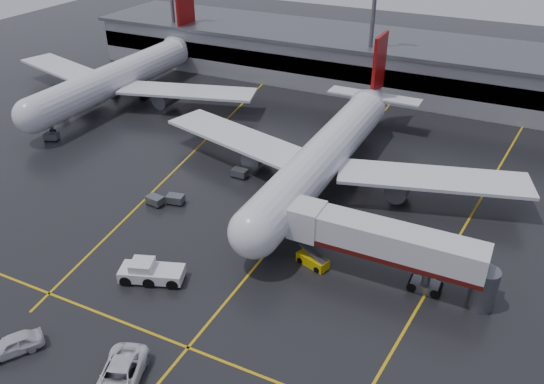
% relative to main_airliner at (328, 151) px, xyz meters
% --- Properties ---
extents(ground, '(220.00, 220.00, 0.00)m').
position_rel_main_airliner_xyz_m(ground, '(0.00, -9.70, -4.21)').
color(ground, black).
rests_on(ground, ground).
extents(apron_line_centre, '(0.25, 90.00, 0.02)m').
position_rel_main_airliner_xyz_m(apron_line_centre, '(0.00, -9.70, -4.20)').
color(apron_line_centre, gold).
rests_on(apron_line_centre, ground).
extents(apron_line_stop, '(60.00, 0.25, 0.02)m').
position_rel_main_airliner_xyz_m(apron_line_stop, '(0.00, -31.70, -4.20)').
color(apron_line_stop, gold).
rests_on(apron_line_stop, ground).
extents(apron_line_left, '(9.99, 69.35, 0.02)m').
position_rel_main_airliner_xyz_m(apron_line_left, '(-20.00, 0.30, -4.20)').
color(apron_line_left, gold).
rests_on(apron_line_left, ground).
extents(apron_line_right, '(7.57, 69.64, 0.02)m').
position_rel_main_airliner_xyz_m(apron_line_right, '(18.00, 0.30, -4.20)').
color(apron_line_right, gold).
rests_on(apron_line_right, ground).
extents(terminal, '(122.00, 19.00, 8.60)m').
position_rel_main_airliner_xyz_m(terminal, '(0.00, 38.23, 0.11)').
color(terminal, gray).
rests_on(terminal, ground).
extents(light_mast_mid, '(3.00, 1.20, 25.45)m').
position_rel_main_airliner_xyz_m(light_mast_mid, '(-5.00, 32.30, 10.27)').
color(light_mast_mid, '#595B60').
rests_on(light_mast_mid, ground).
extents(main_airliner, '(48.80, 45.60, 14.10)m').
position_rel_main_airliner_xyz_m(main_airliner, '(0.00, 0.00, 0.00)').
color(main_airliner, silver).
rests_on(main_airliner, ground).
extents(second_airliner, '(48.80, 45.60, 14.10)m').
position_rel_main_airliner_xyz_m(second_airliner, '(-42.00, 12.00, 0.00)').
color(second_airliner, silver).
rests_on(second_airliner, ground).
extents(jet_bridge, '(19.90, 3.40, 6.05)m').
position_rel_main_airliner_xyz_m(jet_bridge, '(11.87, -15.70, -0.28)').
color(jet_bridge, silver).
rests_on(jet_bridge, ground).
extents(pushback_tractor, '(6.59, 4.39, 2.19)m').
position_rel_main_airliner_xyz_m(pushback_tractor, '(-8.16, -25.82, -3.34)').
color(pushback_tractor, silver).
rests_on(pushback_tractor, ground).
extents(belt_loader, '(3.56, 2.36, 2.09)m').
position_rel_main_airliner_xyz_m(belt_loader, '(5.02, -16.77, -3.69)').
color(belt_loader, '#C8A308').
rests_on(belt_loader, ground).
extents(service_van_a, '(5.20, 7.30, 1.85)m').
position_rel_main_airliner_xyz_m(service_van_a, '(-2.46, -37.28, -3.29)').
color(service_van_a, silver).
rests_on(service_van_a, ground).
extents(service_van_d, '(4.27, 5.08, 1.64)m').
position_rel_main_airliner_xyz_m(service_van_d, '(-12.59, -38.37, -3.39)').
color(service_van_d, silver).
rests_on(service_van_d, ground).
extents(baggage_cart_a, '(2.21, 1.66, 1.12)m').
position_rel_main_airliner_xyz_m(baggage_cart_a, '(-14.13, -12.99, -3.58)').
color(baggage_cart_a, '#595B60').
rests_on(baggage_cart_a, ground).
extents(baggage_cart_b, '(2.15, 1.55, 1.12)m').
position_rel_main_airliner_xyz_m(baggage_cart_b, '(-16.13, -14.28, -3.58)').
color(baggage_cart_b, '#595B60').
rests_on(baggage_cart_b, ground).
extents(baggage_cart_c, '(2.02, 1.33, 1.12)m').
position_rel_main_airliner_xyz_m(baggage_cart_c, '(-10.46, -3.90, -3.58)').
color(baggage_cart_c, '#595B60').
rests_on(baggage_cart_c, ground).
extents(baggage_cart_d, '(2.08, 1.43, 1.12)m').
position_rel_main_airliner_xyz_m(baggage_cart_d, '(-45.98, 1.02, -3.58)').
color(baggage_cart_d, '#595B60').
rests_on(baggage_cart_d, ground).
extents(baggage_cart_e, '(2.33, 1.93, 1.12)m').
position_rel_main_airliner_xyz_m(baggage_cart_e, '(-40.72, -6.13, -3.58)').
color(baggage_cart_e, '#595B60').
rests_on(baggage_cart_e, ground).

